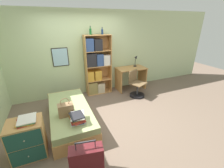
{
  "coord_description": "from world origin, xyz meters",
  "views": [
    {
      "loc": [
        -0.99,
        -3.11,
        2.26
      ],
      "look_at": [
        0.41,
        0.19,
        0.75
      ],
      "focal_mm": 24.0,
      "sensor_mm": 36.0,
      "label": 1
    }
  ],
  "objects_px": {
    "bottle_green": "(90,31)",
    "desk_chair": "(136,88)",
    "handbag": "(66,110)",
    "bookcase": "(96,67)",
    "dresser": "(28,139)",
    "magazine_pile_on_dresser": "(27,120)",
    "desk_lamp": "(136,59)",
    "desk": "(131,75)",
    "bottle_brown": "(102,32)",
    "book_stack_on_bed": "(77,118)",
    "bed": "(70,115)",
    "suitcase": "(87,161)"
  },
  "relations": [
    {
      "from": "desk_chair",
      "to": "desk_lamp",
      "type": "bearing_deg",
      "value": 62.73
    },
    {
      "from": "dresser",
      "to": "desk",
      "type": "xyz_separation_m",
      "value": [
        3.11,
        1.85,
        0.17
      ]
    },
    {
      "from": "magazine_pile_on_dresser",
      "to": "bookcase",
      "type": "distance_m",
      "value": 2.69
    },
    {
      "from": "magazine_pile_on_dresser",
      "to": "bottle_green",
      "type": "height_order",
      "value": "bottle_green"
    },
    {
      "from": "handbag",
      "to": "dresser",
      "type": "distance_m",
      "value": 0.83
    },
    {
      "from": "bookcase",
      "to": "dresser",
      "type": "bearing_deg",
      "value": -133.76
    },
    {
      "from": "suitcase",
      "to": "bookcase",
      "type": "relative_size",
      "value": 0.35
    },
    {
      "from": "desk_chair",
      "to": "bottle_green",
      "type": "bearing_deg",
      "value": 148.57
    },
    {
      "from": "magazine_pile_on_dresser",
      "to": "desk_chair",
      "type": "height_order",
      "value": "desk_chair"
    },
    {
      "from": "bed",
      "to": "bottle_green",
      "type": "xyz_separation_m",
      "value": [
        0.96,
        1.35,
        1.78
      ]
    },
    {
      "from": "suitcase",
      "to": "desk_chair",
      "type": "height_order",
      "value": "desk_chair"
    },
    {
      "from": "bed",
      "to": "handbag",
      "type": "bearing_deg",
      "value": -108.58
    },
    {
      "from": "magazine_pile_on_dresser",
      "to": "dresser",
      "type": "bearing_deg",
      "value": -159.86
    },
    {
      "from": "suitcase",
      "to": "bottle_brown",
      "type": "distance_m",
      "value": 3.5
    },
    {
      "from": "bottle_green",
      "to": "desk_lamp",
      "type": "height_order",
      "value": "bottle_green"
    },
    {
      "from": "suitcase",
      "to": "magazine_pile_on_dresser",
      "type": "distance_m",
      "value": 1.22
    },
    {
      "from": "magazine_pile_on_dresser",
      "to": "desk_chair",
      "type": "distance_m",
      "value": 3.24
    },
    {
      "from": "dresser",
      "to": "bookcase",
      "type": "relative_size",
      "value": 0.37
    },
    {
      "from": "magazine_pile_on_dresser",
      "to": "desk",
      "type": "height_order",
      "value": "desk"
    },
    {
      "from": "suitcase",
      "to": "bookcase",
      "type": "distance_m",
      "value": 3.02
    },
    {
      "from": "desk",
      "to": "desk_chair",
      "type": "distance_m",
      "value": 0.64
    },
    {
      "from": "book_stack_on_bed",
      "to": "dresser",
      "type": "bearing_deg",
      "value": -176.2
    },
    {
      "from": "bottle_green",
      "to": "desk_lamp",
      "type": "distance_m",
      "value": 1.83
    },
    {
      "from": "handbag",
      "to": "bottle_green",
      "type": "distance_m",
      "value": 2.43
    },
    {
      "from": "desk_lamp",
      "to": "bookcase",
      "type": "bearing_deg",
      "value": 179.45
    },
    {
      "from": "bookcase",
      "to": "bottle_brown",
      "type": "relative_size",
      "value": 9.26
    },
    {
      "from": "desk_lamp",
      "to": "bottle_brown",
      "type": "bearing_deg",
      "value": 178.39
    },
    {
      "from": "desk",
      "to": "bottle_brown",
      "type": "bearing_deg",
      "value": 171.56
    },
    {
      "from": "magazine_pile_on_dresser",
      "to": "desk_lamp",
      "type": "relative_size",
      "value": 0.87
    },
    {
      "from": "desk_lamp",
      "to": "bottle_green",
      "type": "bearing_deg",
      "value": 177.94
    },
    {
      "from": "suitcase",
      "to": "desk_chair",
      "type": "xyz_separation_m",
      "value": [
        2.14,
        2.05,
        -0.0
      ]
    },
    {
      "from": "handbag",
      "to": "bookcase",
      "type": "bearing_deg",
      "value": 53.89
    },
    {
      "from": "handbag",
      "to": "desk_lamp",
      "type": "xyz_separation_m",
      "value": [
        2.64,
        1.59,
        0.48
      ]
    },
    {
      "from": "book_stack_on_bed",
      "to": "desk_chair",
      "type": "xyz_separation_m",
      "value": [
        2.11,
        1.22,
        -0.24
      ]
    },
    {
      "from": "book_stack_on_bed",
      "to": "desk_lamp",
      "type": "distance_m",
      "value": 3.16
    },
    {
      "from": "desk_lamp",
      "to": "magazine_pile_on_dresser",
      "type": "bearing_deg",
      "value": -149.53
    },
    {
      "from": "bookcase",
      "to": "desk",
      "type": "bearing_deg",
      "value": -5.82
    },
    {
      "from": "handbag",
      "to": "desk_chair",
      "type": "bearing_deg",
      "value": 21.67
    },
    {
      "from": "bottle_brown",
      "to": "desk_lamp",
      "type": "height_order",
      "value": "bottle_brown"
    },
    {
      "from": "bottle_green",
      "to": "desk_chair",
      "type": "height_order",
      "value": "bottle_green"
    },
    {
      "from": "suitcase",
      "to": "bookcase",
      "type": "bearing_deg",
      "value": 69.44
    },
    {
      "from": "bed",
      "to": "suitcase",
      "type": "xyz_separation_m",
      "value": [
        0.04,
        -1.45,
        0.06
      ]
    },
    {
      "from": "desk_lamp",
      "to": "handbag",
      "type": "bearing_deg",
      "value": -148.84
    },
    {
      "from": "bed",
      "to": "dresser",
      "type": "relative_size",
      "value": 2.75
    },
    {
      "from": "bottle_green",
      "to": "bottle_brown",
      "type": "height_order",
      "value": "bottle_green"
    },
    {
      "from": "handbag",
      "to": "dresser",
      "type": "xyz_separation_m",
      "value": [
        -0.72,
        -0.37,
        -0.21
      ]
    },
    {
      "from": "bed",
      "to": "desk",
      "type": "height_order",
      "value": "desk"
    },
    {
      "from": "bed",
      "to": "desk_lamp",
      "type": "distance_m",
      "value": 2.97
    },
    {
      "from": "dresser",
      "to": "bottle_green",
      "type": "height_order",
      "value": "bottle_green"
    },
    {
      "from": "dresser",
      "to": "handbag",
      "type": "bearing_deg",
      "value": 27.1
    }
  ]
}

